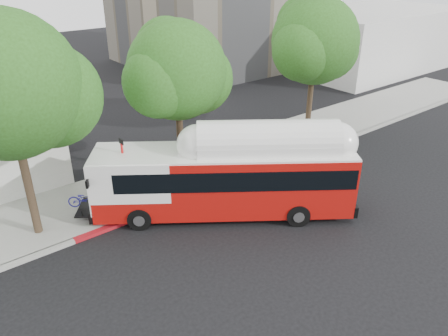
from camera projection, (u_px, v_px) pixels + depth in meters
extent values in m
plane|color=black|center=(269.00, 219.00, 20.77)|extent=(120.00, 120.00, 0.00)
cube|color=gray|center=(192.00, 169.00, 25.32)|extent=(60.00, 5.00, 0.15)
cube|color=gray|center=(219.00, 186.00, 23.49)|extent=(60.00, 0.30, 0.15)
cube|color=maroon|center=(172.00, 204.00, 21.83)|extent=(10.00, 0.32, 0.16)
cylinder|color=#2D2116|center=(26.00, 174.00, 18.32)|extent=(0.36, 0.36, 6.08)
sphere|color=#254D16|center=(6.00, 85.00, 16.63)|extent=(5.80, 5.80, 5.80)
sphere|color=#254D16|center=(50.00, 96.00, 17.99)|extent=(4.35, 4.35, 4.35)
cylinder|color=#2D2116|center=(180.00, 134.00, 23.24)|extent=(0.36, 0.36, 5.44)
sphere|color=#254D16|center=(177.00, 70.00, 21.73)|extent=(5.00, 5.00, 5.00)
sphere|color=#254D16|center=(198.00, 78.00, 22.93)|extent=(3.75, 3.75, 3.75)
cylinder|color=#2D2116|center=(310.00, 97.00, 28.56)|extent=(0.36, 0.36, 5.76)
sphere|color=#254D16|center=(315.00, 41.00, 26.96)|extent=(5.40, 5.40, 5.40)
sphere|color=#254D16|center=(327.00, 49.00, 28.24)|extent=(4.05, 4.05, 4.05)
cube|color=silver|center=(370.00, 38.00, 47.30)|extent=(20.00, 12.00, 6.00)
cube|color=#A40F0B|center=(224.00, 181.00, 20.44)|extent=(11.19, 9.06, 2.88)
cube|color=black|center=(234.00, 169.00, 20.19)|extent=(10.25, 8.41, 0.94)
cube|color=white|center=(224.00, 152.00, 19.78)|extent=(11.14, 8.99, 0.10)
cube|color=white|center=(268.00, 146.00, 19.74)|extent=(6.32, 5.33, 0.55)
cube|color=black|center=(87.00, 207.00, 20.77)|extent=(1.69, 1.92, 0.06)
imported|color=#252095|center=(86.00, 199.00, 20.55)|extent=(1.48, 1.73, 0.90)
cylinder|color=red|center=(126.00, 181.00, 20.20)|extent=(0.11, 0.11, 3.78)
cube|color=black|center=(121.00, 142.00, 19.32)|extent=(0.05, 0.38, 0.24)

